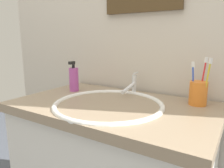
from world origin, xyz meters
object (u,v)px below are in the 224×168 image
toothbrush_blue (193,80)px  toothbrush_yellow (207,79)px  faucet (132,85)px  toothbrush_red (203,78)px  toothbrush_cup (198,93)px  soap_dispenser (74,79)px  toothbrush_purple (193,80)px

toothbrush_blue → toothbrush_yellow: 0.06m
faucet → toothbrush_red: (0.35, 0.00, 0.07)m
faucet → toothbrush_cup: bearing=-3.4°
soap_dispenser → toothbrush_purple: bearing=11.0°
toothbrush_cup → toothbrush_blue: (-0.02, -0.01, 0.06)m
toothbrush_cup → toothbrush_blue: toothbrush_blue is taller
faucet → soap_dispenser: (-0.31, -0.11, 0.02)m
toothbrush_yellow → soap_dispenser: toothbrush_yellow is taller
toothbrush_cup → toothbrush_yellow: bearing=-31.1°
toothbrush_purple → toothbrush_red: (0.04, -0.00, 0.02)m
toothbrush_red → soap_dispenser: size_ratio=1.22×
faucet → soap_dispenser: bearing=-159.7°
faucet → toothbrush_red: toothbrush_red is taller
toothbrush_blue → toothbrush_purple: size_ratio=1.06×
toothbrush_yellow → soap_dispenser: bearing=-173.9°
toothbrush_cup → soap_dispenser: bearing=-171.8°
toothbrush_cup → toothbrush_yellow: toothbrush_yellow is taller
toothbrush_yellow → toothbrush_red: toothbrush_yellow is taller
toothbrush_blue → toothbrush_yellow: (0.06, -0.01, 0.01)m
toothbrush_blue → toothbrush_red: (0.04, 0.03, 0.01)m
toothbrush_yellow → soap_dispenser: size_ratio=1.24×
faucet → toothbrush_purple: toothbrush_purple is taller
toothbrush_yellow → faucet: bearing=173.7°
toothbrush_cup → toothbrush_yellow: 0.08m
toothbrush_cup → toothbrush_purple: toothbrush_purple is taller
toothbrush_red → toothbrush_blue: bearing=-140.7°
toothbrush_red → soap_dispenser: bearing=-170.0°
toothbrush_yellow → soap_dispenser: (-0.68, -0.07, -0.05)m
toothbrush_cup → toothbrush_purple: (-0.03, 0.03, 0.05)m
toothbrush_purple → toothbrush_red: size_ratio=0.85×
faucet → toothbrush_blue: (0.32, -0.03, 0.06)m
faucet → toothbrush_blue: size_ratio=0.91×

